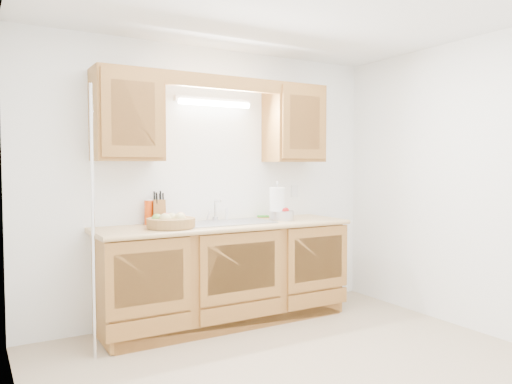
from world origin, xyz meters
TOP-DOWN VIEW (x-y plane):
  - room at (0.00, 0.00)m, footprint 3.52×3.50m
  - base_cabinets at (0.00, 1.20)m, footprint 2.20×0.60m
  - countertop at (0.00, 1.19)m, footprint 2.30×0.63m
  - upper_cabinet_left at (-0.83, 1.33)m, footprint 0.55×0.33m
  - upper_cabinet_right at (0.83, 1.33)m, footprint 0.55×0.33m
  - valance at (0.00, 1.19)m, footprint 2.20×0.05m
  - fluorescent_fixture at (0.00, 1.42)m, footprint 0.76×0.08m
  - sink at (0.00, 1.21)m, footprint 0.84×0.46m
  - wire_shelf_pole at (-1.20, 0.94)m, footprint 0.03×0.03m
  - outlet_plate at (0.95, 1.49)m, footprint 0.08×0.01m
  - fruit_basket at (-0.54, 1.11)m, footprint 0.51×0.51m
  - knife_block at (-0.54, 1.40)m, footprint 0.14×0.19m
  - orange_canister at (-0.62, 1.43)m, footprint 0.08×0.08m
  - soap_bottle at (-0.54, 1.44)m, footprint 0.11×0.11m
  - sponge at (0.54, 1.44)m, footprint 0.13×0.11m
  - paper_towel at (0.54, 1.18)m, footprint 0.18×0.18m
  - apple_bowl at (0.58, 1.16)m, footprint 0.30×0.30m

SIDE VIEW (x-z plane):
  - base_cabinets at x=0.00m, z-range 0.01..0.87m
  - sink at x=0.00m, z-range 0.65..1.01m
  - countertop at x=0.00m, z-range 0.86..0.90m
  - sponge at x=0.54m, z-range 0.90..0.92m
  - apple_bowl at x=0.58m, z-range 0.89..1.01m
  - fruit_basket at x=-0.54m, z-range 0.89..1.02m
  - wire_shelf_pole at x=-1.20m, z-range 0.00..2.00m
  - soap_bottle at x=-0.54m, z-range 0.90..1.12m
  - knife_block at x=-0.54m, z-range 0.86..1.16m
  - orange_canister at x=-0.62m, z-range 0.90..1.12m
  - paper_towel at x=0.54m, z-range 0.87..1.23m
  - outlet_plate at x=0.95m, z-range 1.09..1.21m
  - room at x=0.00m, z-range 0.00..2.50m
  - upper_cabinet_left at x=-0.83m, z-range 1.45..2.20m
  - upper_cabinet_right at x=0.83m, z-range 1.45..2.20m
  - fluorescent_fixture at x=0.00m, z-range 1.96..2.04m
  - valance at x=0.00m, z-range 2.08..2.20m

